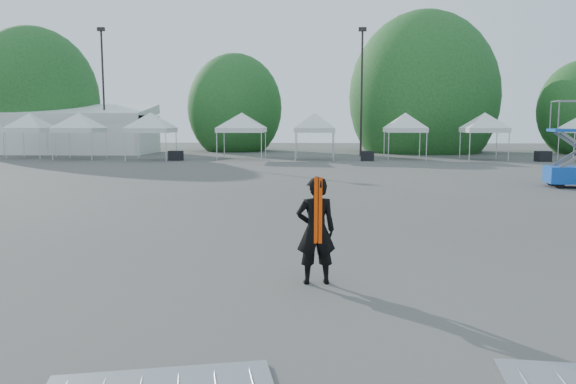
{
  "coord_description": "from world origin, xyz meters",
  "views": [
    {
      "loc": [
        -0.36,
        -11.97,
        2.68
      ],
      "look_at": [
        -0.94,
        -0.96,
        1.3
      ],
      "focal_mm": 35.0,
      "sensor_mm": 36.0,
      "label": 1
    }
  ],
  "objects": [
    {
      "name": "tent_e",
      "position": [
        -0.56,
        28.14,
        3.06
      ],
      "size": [
        4.03,
        4.03,
        3.88
      ],
      "color": "silver",
      "rests_on": "ground"
    },
    {
      "name": "man",
      "position": [
        -0.38,
        -2.84,
        0.9
      ],
      "size": [
        0.71,
        0.53,
        1.8
      ],
      "rotation": [
        0.0,
        0.0,
        3.3
      ],
      "color": "black",
      "rests_on": "ground"
    },
    {
      "name": "tent_g",
      "position": [
        11.42,
        28.58,
        3.06
      ],
      "size": [
        4.02,
        4.02,
        3.88
      ],
      "color": "silver",
      "rests_on": "ground"
    },
    {
      "name": "crate_mid",
      "position": [
        3.09,
        26.98,
        0.34
      ],
      "size": [
        0.97,
        0.81,
        0.67
      ],
      "primitive_type": "cube",
      "rotation": [
        0.0,
        0.0,
        -0.17
      ],
      "color": "black",
      "rests_on": "ground"
    },
    {
      "name": "tent_a",
      "position": [
        -21.72,
        28.94,
        3.06
      ],
      "size": [
        3.83,
        3.83,
        3.88
      ],
      "color": "silver",
      "rests_on": "ground"
    },
    {
      "name": "tree_far_w",
      "position": [
        -26.0,
        38.0,
        4.54
      ],
      "size": [
        4.8,
        4.8,
        7.3
      ],
      "color": "#382314",
      "rests_on": "ground"
    },
    {
      "name": "tent_f",
      "position": [
        5.92,
        28.94,
        3.06
      ],
      "size": [
        4.0,
        4.0,
        3.88
      ],
      "color": "silver",
      "rests_on": "ground"
    },
    {
      "name": "tent_d",
      "position": [
        -5.77,
        28.16,
        3.06
      ],
      "size": [
        4.67,
        4.67,
        3.88
      ],
      "color": "silver",
      "rests_on": "ground"
    },
    {
      "name": "tree_mid_w",
      "position": [
        -8.0,
        40.0,
        3.93
      ],
      "size": [
        4.16,
        4.16,
        6.33
      ],
      "color": "#382314",
      "rests_on": "ground"
    },
    {
      "name": "crate_west",
      "position": [
        -10.21,
        26.61,
        0.34
      ],
      "size": [
        0.99,
        0.84,
        0.68
      ],
      "primitive_type": "cube",
      "rotation": [
        0.0,
        0.0,
        -0.2
      ],
      "color": "black",
      "rests_on": "ground"
    },
    {
      "name": "light_pole_west",
      "position": [
        -18.0,
        34.0,
        5.77
      ],
      "size": [
        0.6,
        0.25,
        10.3
      ],
      "color": "black",
      "rests_on": "ground"
    },
    {
      "name": "crate_east",
      "position": [
        14.94,
        26.92,
        0.35
      ],
      "size": [
        1.04,
        0.88,
        0.71
      ],
      "primitive_type": "cube",
      "rotation": [
        0.0,
        0.0,
        0.21
      ],
      "color": "black",
      "rests_on": "ground"
    },
    {
      "name": "tent_b",
      "position": [
        -17.48,
        27.75,
        3.06
      ],
      "size": [
        4.24,
        4.24,
        3.88
      ],
      "color": "silver",
      "rests_on": "ground"
    },
    {
      "name": "light_pole_east",
      "position": [
        3.0,
        32.0,
        5.52
      ],
      "size": [
        0.6,
        0.25,
        9.8
      ],
      "color": "black",
      "rests_on": "ground"
    },
    {
      "name": "tent_c",
      "position": [
        -12.05,
        27.05,
        3.06
      ],
      "size": [
        4.29,
        4.29,
        3.88
      ],
      "color": "silver",
      "rests_on": "ground"
    },
    {
      "name": "marquee",
      "position": [
        -22.0,
        35.0,
        1.97
      ],
      "size": [
        15.0,
        6.25,
        4.23
      ],
      "color": "white",
      "rests_on": "ground"
    },
    {
      "name": "tree_mid_e",
      "position": [
        9.0,
        39.0,
        4.84
      ],
      "size": [
        5.12,
        5.12,
        7.79
      ],
      "color": "#382314",
      "rests_on": "ground"
    },
    {
      "name": "ground",
      "position": [
        0.0,
        0.0,
        0.0
      ],
      "size": [
        120.0,
        120.0,
        0.0
      ],
      "primitive_type": "plane",
      "color": "#474442",
      "rests_on": "ground"
    }
  ]
}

